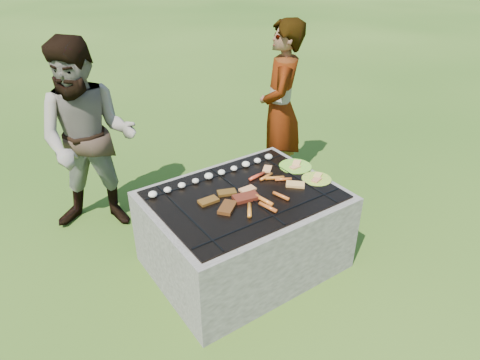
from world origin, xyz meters
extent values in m
plane|color=#254C13|center=(0.00, 0.00, 0.00)|extent=(60.00, 60.00, 0.00)
cube|color=gray|center=(0.00, 0.41, 0.30)|extent=(1.30, 0.18, 0.60)
cube|color=gray|center=(0.00, -0.41, 0.30)|extent=(1.30, 0.18, 0.60)
cube|color=gray|center=(-0.56, 0.00, 0.30)|extent=(0.18, 0.64, 0.60)
cube|color=#A0978E|center=(0.56, 0.00, 0.30)|extent=(0.18, 0.64, 0.60)
cube|color=black|center=(0.00, 0.00, 0.24)|extent=(0.94, 0.64, 0.48)
sphere|color=#FF5914|center=(0.00, 0.00, 0.46)|extent=(0.10, 0.10, 0.10)
cube|color=black|center=(0.00, 0.00, 0.61)|extent=(1.20, 0.90, 0.01)
cylinder|color=black|center=(-0.45, 0.00, 0.61)|extent=(0.01, 0.88, 0.01)
cylinder|color=black|center=(0.00, 0.00, 0.61)|extent=(0.01, 0.88, 0.01)
cylinder|color=black|center=(0.45, 0.00, 0.61)|extent=(0.01, 0.88, 0.01)
cylinder|color=black|center=(0.00, -0.32, 0.61)|extent=(1.18, 0.01, 0.01)
cylinder|color=black|center=(0.00, 0.32, 0.61)|extent=(1.18, 0.01, 0.01)
ellipsoid|color=white|center=(-0.53, 0.32, 0.63)|extent=(0.06, 0.06, 0.04)
ellipsoid|color=beige|center=(-0.42, 0.32, 0.63)|extent=(0.05, 0.05, 0.04)
ellipsoid|color=white|center=(-0.31, 0.32, 0.63)|extent=(0.05, 0.05, 0.04)
ellipsoid|color=beige|center=(-0.20, 0.32, 0.63)|extent=(0.05, 0.05, 0.04)
ellipsoid|color=#EBE5C7|center=(-0.09, 0.32, 0.63)|extent=(0.06, 0.06, 0.05)
ellipsoid|color=white|center=(0.02, 0.32, 0.63)|extent=(0.05, 0.05, 0.04)
ellipsoid|color=white|center=(0.13, 0.32, 0.63)|extent=(0.05, 0.05, 0.04)
ellipsoid|color=white|center=(0.24, 0.32, 0.63)|extent=(0.06, 0.06, 0.04)
ellipsoid|color=white|center=(0.35, 0.32, 0.63)|extent=(0.06, 0.06, 0.04)
ellipsoid|color=beige|center=(0.47, 0.32, 0.63)|extent=(0.06, 0.06, 0.04)
cube|color=#935D1A|center=(-0.26, 0.05, 0.62)|extent=(0.13, 0.08, 0.02)
cube|color=brown|center=(-0.10, 0.07, 0.62)|extent=(0.14, 0.11, 0.02)
cube|color=brown|center=(-0.20, -0.09, 0.62)|extent=(0.18, 0.17, 0.02)
cube|color=maroon|center=(-0.03, -0.06, 0.62)|extent=(0.19, 0.13, 0.03)
cylinder|color=red|center=(0.22, 0.14, 0.62)|extent=(0.13, 0.04, 0.02)
cylinder|color=orange|center=(0.26, 0.09, 0.62)|extent=(0.13, 0.05, 0.02)
cylinder|color=orange|center=(0.30, 0.04, 0.62)|extent=(0.13, 0.09, 0.03)
cylinder|color=#D14722|center=(0.34, -0.01, 0.62)|extent=(0.12, 0.08, 0.02)
cylinder|color=orange|center=(0.05, -0.16, 0.63)|extent=(0.05, 0.16, 0.03)
cylinder|color=orange|center=(0.18, -0.18, 0.62)|extent=(0.05, 0.13, 0.02)
cylinder|color=orange|center=(-0.10, -0.20, 0.63)|extent=(0.11, 0.14, 0.03)
cylinder|color=#C83F21|center=(0.02, -0.24, 0.63)|extent=(0.06, 0.15, 0.03)
cylinder|color=red|center=(0.20, 0.13, 0.62)|extent=(0.13, 0.04, 0.02)
cube|color=tan|center=(0.05, 0.03, 0.62)|extent=(0.11, 0.07, 0.01)
cube|color=tan|center=(0.37, -0.11, 0.62)|extent=(0.15, 0.15, 0.02)
cube|color=#EDCF79|center=(0.35, 0.19, 0.62)|extent=(0.12, 0.11, 0.01)
cylinder|color=#AFD232|center=(0.56, 0.11, 0.61)|extent=(0.32, 0.32, 0.02)
cube|color=#EFB17A|center=(0.54, 0.09, 0.62)|extent=(0.08, 0.05, 0.01)
cube|color=#F7D17E|center=(0.59, 0.13, 0.62)|extent=(0.11, 0.10, 0.02)
cylinder|color=yellow|center=(0.56, -0.13, 0.61)|extent=(0.29, 0.29, 0.01)
cube|color=tan|center=(0.54, -0.15, 0.62)|extent=(0.09, 0.07, 0.01)
cube|color=#E2D273|center=(0.59, -0.11, 0.62)|extent=(0.10, 0.08, 0.01)
imported|color=gray|center=(0.94, 0.77, 0.79)|extent=(0.67, 0.68, 1.58)
imported|color=gray|center=(-0.69, 1.11, 0.78)|extent=(0.96, 0.90, 1.57)
camera|label=1|loc=(-1.45, -2.05, 2.16)|focal=32.00mm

